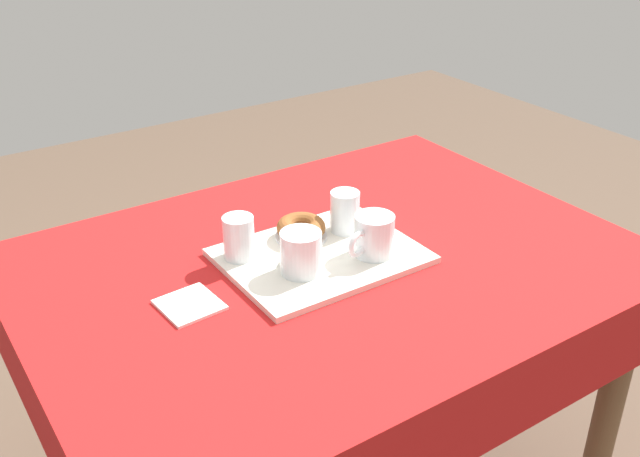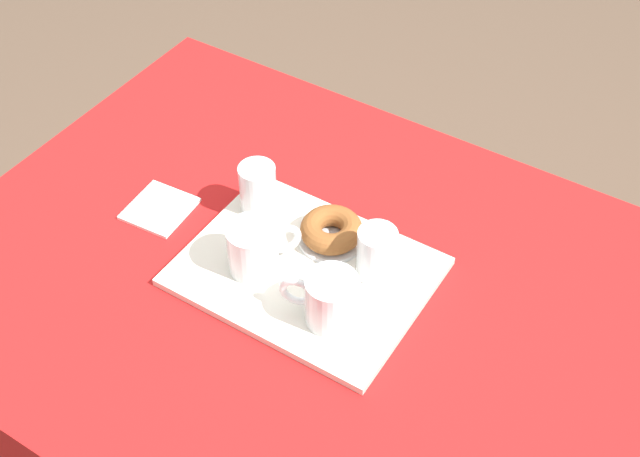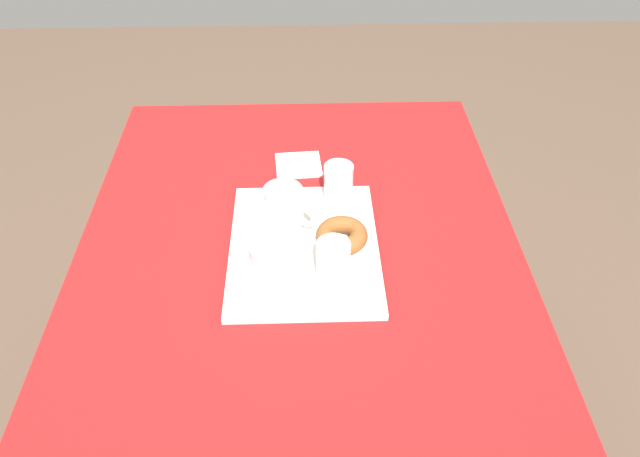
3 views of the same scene
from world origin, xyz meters
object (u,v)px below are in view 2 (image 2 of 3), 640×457
(serving_tray, at_px, (306,272))
(water_glass_far, at_px, (258,190))
(tea_mug_left, at_px, (254,249))
(dining_table, at_px, (312,321))
(donut_plate_left, at_px, (331,239))
(water_glass_near, at_px, (376,255))
(tea_mug_right, at_px, (330,301))
(sugar_donut_left, at_px, (331,230))
(paper_napkin, at_px, (160,208))

(serving_tray, xyz_separation_m, water_glass_far, (0.15, -0.08, 0.05))
(serving_tray, height_order, tea_mug_left, tea_mug_left)
(serving_tray, bearing_deg, water_glass_far, -27.91)
(dining_table, height_order, donut_plate_left, donut_plate_left)
(water_glass_near, xyz_separation_m, donut_plate_left, (0.10, -0.02, -0.04))
(tea_mug_left, bearing_deg, tea_mug_right, 171.08)
(dining_table, distance_m, water_glass_far, 0.25)
(sugar_donut_left, bearing_deg, tea_mug_right, 121.00)
(dining_table, height_order, sugar_donut_left, sugar_donut_left)
(paper_napkin, bearing_deg, tea_mug_left, 172.49)
(serving_tray, bearing_deg, donut_plate_left, -91.29)
(serving_tray, relative_size, water_glass_near, 4.32)
(paper_napkin, bearing_deg, water_glass_far, -150.53)
(tea_mug_right, xyz_separation_m, water_glass_far, (0.24, -0.14, -0.00))
(water_glass_near, distance_m, sugar_donut_left, 0.10)
(dining_table, height_order, paper_napkin, paper_napkin)
(dining_table, xyz_separation_m, paper_napkin, (0.32, -0.00, 0.10))
(tea_mug_left, distance_m, paper_napkin, 0.24)
(water_glass_far, relative_size, paper_napkin, 0.84)
(tea_mug_left, bearing_deg, paper_napkin, -7.51)
(water_glass_near, distance_m, donut_plate_left, 0.11)
(tea_mug_left, bearing_deg, sugar_donut_left, -122.33)
(water_glass_near, relative_size, donut_plate_left, 0.82)
(dining_table, xyz_separation_m, tea_mug_left, (0.09, 0.03, 0.16))
(tea_mug_left, xyz_separation_m, sugar_donut_left, (-0.07, -0.12, -0.02))
(dining_table, relative_size, paper_napkin, 11.50)
(tea_mug_right, height_order, water_glass_far, water_glass_far)
(dining_table, bearing_deg, tea_mug_left, 17.84)
(water_glass_far, xyz_separation_m, sugar_donut_left, (-0.15, 0.00, -0.02))
(dining_table, distance_m, tea_mug_right, 0.18)
(tea_mug_left, bearing_deg, donut_plate_left, -122.33)
(water_glass_near, bearing_deg, serving_tray, 28.68)
(tea_mug_left, relative_size, water_glass_near, 1.22)
(donut_plate_left, bearing_deg, sugar_donut_left, 0.00)
(serving_tray, relative_size, water_glass_far, 4.32)
(dining_table, bearing_deg, tea_mug_right, 141.72)
(water_glass_far, xyz_separation_m, paper_napkin, (0.16, 0.09, -0.05))
(serving_tray, bearing_deg, paper_napkin, 1.75)
(tea_mug_left, distance_m, tea_mug_right, 0.16)
(sugar_donut_left, bearing_deg, serving_tray, 88.71)
(tea_mug_right, distance_m, sugar_donut_left, 0.17)
(water_glass_far, bearing_deg, serving_tray, 152.09)
(water_glass_far, bearing_deg, paper_napkin, 29.47)
(tea_mug_left, height_order, water_glass_far, water_glass_far)
(donut_plate_left, bearing_deg, dining_table, 100.74)
(dining_table, xyz_separation_m, water_glass_near, (-0.08, -0.07, 0.16))
(dining_table, xyz_separation_m, serving_tray, (0.02, -0.01, 0.11))
(donut_plate_left, distance_m, paper_napkin, 0.32)
(tea_mug_right, xyz_separation_m, water_glass_near, (-0.01, -0.12, -0.00))
(serving_tray, xyz_separation_m, tea_mug_left, (0.07, 0.04, 0.05))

